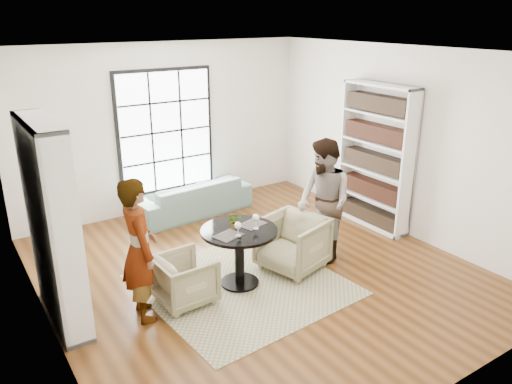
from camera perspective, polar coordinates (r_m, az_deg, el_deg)
ground at (r=7.18m, az=0.11°, el=-8.91°), size 6.00×6.00×0.00m
room_shell at (r=7.11m, az=-2.29°, el=1.80°), size 6.00×6.01×6.00m
rug at (r=6.82m, az=-1.58°, el=-10.53°), size 2.61×2.61×0.01m
pedestal_table at (r=6.58m, az=-1.92°, el=-6.07°), size 1.01×1.01×0.80m
sofa at (r=9.10m, az=-7.35°, el=-0.57°), size 2.19×1.00×0.62m
armchair_left at (r=6.38m, az=-8.13°, el=-9.85°), size 0.72×0.70×0.63m
armchair_right at (r=7.10m, az=4.19°, el=-5.86°), size 1.04×1.02×0.77m
person_left at (r=5.95m, az=-13.19°, el=-6.46°), size 0.49×0.68×1.74m
person_right at (r=7.22m, az=7.76°, el=-1.07°), size 0.80×0.96×1.81m
placemat_left at (r=6.31m, az=-3.18°, el=-4.99°), size 0.40×0.35×0.01m
placemat_right at (r=6.63m, az=-0.43°, el=-3.71°), size 0.40×0.35×0.01m
cutlery_left at (r=6.31m, az=-3.18°, el=-4.93°), size 0.20×0.25×0.01m
cutlery_right at (r=6.63m, az=-0.43°, el=-3.65°), size 0.20×0.25×0.01m
wine_glass_left at (r=6.25m, az=-2.07°, el=-3.90°), size 0.09×0.09×0.19m
wine_glass_right at (r=6.45m, az=-0.02°, el=-3.02°), size 0.09×0.09×0.20m
flower_centerpiece at (r=6.49m, az=-2.44°, el=-3.36°), size 0.20×0.18×0.20m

